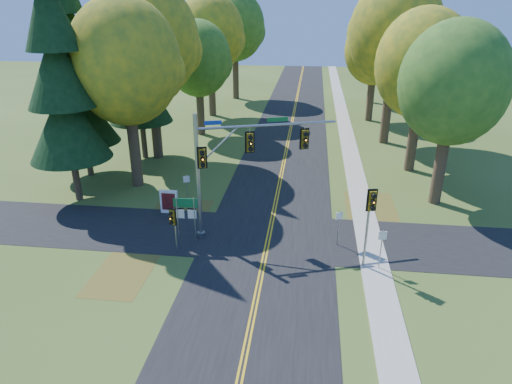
# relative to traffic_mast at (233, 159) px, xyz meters

# --- Properties ---
(ground) EXTENTS (160.00, 160.00, 0.00)m
(ground) POSITION_rel_traffic_mast_xyz_m (2.17, -2.12, -5.03)
(ground) COLOR #384D1B
(ground) RESTS_ON ground
(road_main) EXTENTS (8.00, 160.00, 0.02)m
(road_main) POSITION_rel_traffic_mast_xyz_m (2.17, -2.12, -5.02)
(road_main) COLOR black
(road_main) RESTS_ON ground
(road_cross) EXTENTS (60.00, 6.00, 0.02)m
(road_cross) POSITION_rel_traffic_mast_xyz_m (2.17, -0.12, -5.02)
(road_cross) COLOR black
(road_cross) RESTS_ON ground
(centerline_left) EXTENTS (0.10, 160.00, 0.01)m
(centerline_left) POSITION_rel_traffic_mast_xyz_m (2.07, -2.12, -5.00)
(centerline_left) COLOR gold
(centerline_left) RESTS_ON road_main
(centerline_right) EXTENTS (0.10, 160.00, 0.01)m
(centerline_right) POSITION_rel_traffic_mast_xyz_m (2.27, -2.12, -5.00)
(centerline_right) COLOR gold
(centerline_right) RESTS_ON road_main
(sidewalk_east) EXTENTS (1.60, 160.00, 0.06)m
(sidewalk_east) POSITION_rel_traffic_mast_xyz_m (8.37, -2.12, -5.00)
(sidewalk_east) COLOR #9E998E
(sidewalk_east) RESTS_ON ground
(leaf_patch_w_near) EXTENTS (4.00, 6.00, 0.00)m
(leaf_patch_w_near) POSITION_rel_traffic_mast_xyz_m (-4.33, 1.88, -5.02)
(leaf_patch_w_near) COLOR brown
(leaf_patch_w_near) RESTS_ON ground
(leaf_patch_e) EXTENTS (3.50, 8.00, 0.00)m
(leaf_patch_e) POSITION_rel_traffic_mast_xyz_m (8.97, 3.88, -5.02)
(leaf_patch_e) COLOR brown
(leaf_patch_e) RESTS_ON ground
(leaf_patch_w_far) EXTENTS (3.00, 5.00, 0.00)m
(leaf_patch_w_far) POSITION_rel_traffic_mast_xyz_m (-5.33, -5.12, -5.02)
(leaf_patch_w_far) COLOR brown
(leaf_patch_w_far) RESTS_ON ground
(tree_w_a) EXTENTS (8.00, 8.00, 14.15)m
(tree_w_a) POSITION_rel_traffic_mast_xyz_m (-8.95, 7.26, 4.46)
(tree_w_a) COLOR #38281C
(tree_w_a) RESTS_ON ground
(tree_e_a) EXTENTS (7.20, 7.20, 12.73)m
(tree_e_a) POSITION_rel_traffic_mast_xyz_m (13.74, 6.65, 3.50)
(tree_e_a) COLOR #38281C
(tree_e_a) RESTS_ON ground
(tree_w_b) EXTENTS (8.60, 8.60, 15.38)m
(tree_w_b) POSITION_rel_traffic_mast_xyz_m (-9.55, 14.17, 5.34)
(tree_w_b) COLOR #38281C
(tree_w_b) RESTS_ON ground
(tree_e_b) EXTENTS (7.60, 7.60, 13.33)m
(tree_e_b) POSITION_rel_traffic_mast_xyz_m (13.14, 13.46, 3.87)
(tree_e_b) COLOR #38281C
(tree_e_b) RESTS_ON ground
(tree_w_c) EXTENTS (6.80, 6.80, 11.91)m
(tree_w_c) POSITION_rel_traffic_mast_xyz_m (-7.36, 22.35, 2.91)
(tree_w_c) COLOR #38281C
(tree_w_c) RESTS_ON ground
(tree_e_c) EXTENTS (8.80, 8.80, 15.79)m
(tree_e_c) POSITION_rel_traffic_mast_xyz_m (12.06, 21.57, 5.63)
(tree_e_c) COLOR #38281C
(tree_e_c) RESTS_ON ground
(tree_w_d) EXTENTS (8.20, 8.20, 14.56)m
(tree_w_d) POSITION_rel_traffic_mast_xyz_m (-7.95, 31.06, 4.75)
(tree_w_d) COLOR #38281C
(tree_w_d) RESTS_ON ground
(tree_e_d) EXTENTS (7.00, 7.00, 12.32)m
(tree_e_d) POSITION_rel_traffic_mast_xyz_m (11.44, 30.75, 3.21)
(tree_e_d) COLOR #38281C
(tree_e_d) RESTS_ON ground
(tree_w_e) EXTENTS (8.40, 8.40, 14.97)m
(tree_w_e) POSITION_rel_traffic_mast_xyz_m (-6.75, 41.97, 5.04)
(tree_w_e) COLOR #38281C
(tree_w_e) RESTS_ON ground
(tree_e_e) EXTENTS (7.80, 7.80, 13.74)m
(tree_e_e) POSITION_rel_traffic_mast_xyz_m (12.65, 41.46, 4.16)
(tree_e_e) COLOR #38281C
(tree_e_e) RESTS_ON ground
(pine_a) EXTENTS (5.60, 5.60, 19.48)m
(pine_a) POSITION_rel_traffic_mast_xyz_m (-12.33, 3.88, 4.15)
(pine_a) COLOR #38281C
(pine_a) RESTS_ON ground
(pine_b) EXTENTS (5.60, 5.60, 17.31)m
(pine_b) POSITION_rel_traffic_mast_xyz_m (-13.83, 8.88, 3.13)
(pine_b) COLOR #38281C
(pine_b) RESTS_ON ground
(pine_c) EXTENTS (5.60, 5.60, 20.56)m
(pine_c) POSITION_rel_traffic_mast_xyz_m (-10.83, 13.88, 4.66)
(pine_c) COLOR #38281C
(pine_c) RESTS_ON ground
(traffic_mast) EXTENTS (8.20, 3.24, 7.82)m
(traffic_mast) POSITION_rel_traffic_mast_xyz_m (0.00, 0.00, 0.00)
(traffic_mast) COLOR gray
(traffic_mast) RESTS_ON ground
(east_signal_pole) EXTENTS (0.55, 0.64, 4.78)m
(east_signal_pole) POSITION_rel_traffic_mast_xyz_m (7.76, -3.09, -1.40)
(east_signal_pole) COLOR #919599
(east_signal_pole) RESTS_ON ground
(ped_signal_pole) EXTENTS (0.45, 0.53, 2.91)m
(ped_signal_pole) POSITION_rel_traffic_mast_xyz_m (-3.04, -2.81, -2.87)
(ped_signal_pole) COLOR gray
(ped_signal_pole) RESTS_ON ground
(route_sign_cluster) EXTENTS (1.44, 0.15, 3.08)m
(route_sign_cluster) POSITION_rel_traffic_mast_xyz_m (-2.63, -1.60, -2.86)
(route_sign_cluster) COLOR gray
(route_sign_cluster) RESTS_ON ground
(info_kiosk) EXTENTS (1.24, 0.22, 1.71)m
(info_kiosk) POSITION_rel_traffic_mast_xyz_m (-4.99, 2.44, -4.18)
(info_kiosk) COLOR white
(info_kiosk) RESTS_ON ground
(reg_sign_e_north) EXTENTS (0.41, 0.20, 2.27)m
(reg_sign_e_north) POSITION_rel_traffic_mast_xyz_m (6.38, -0.63, -3.47)
(reg_sign_e_north) COLOR gray
(reg_sign_e_north) RESTS_ON ground
(reg_sign_e_south) EXTENTS (0.46, 0.12, 2.41)m
(reg_sign_e_south) POSITION_rel_traffic_mast_xyz_m (8.56, -3.01, -3.38)
(reg_sign_e_south) COLOR gray
(reg_sign_e_south) RESTS_ON ground
(reg_sign_w) EXTENTS (0.43, 0.20, 2.34)m
(reg_sign_w) POSITION_rel_traffic_mast_xyz_m (-4.07, 3.87, -3.43)
(reg_sign_w) COLOR gray
(reg_sign_w) RESTS_ON ground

